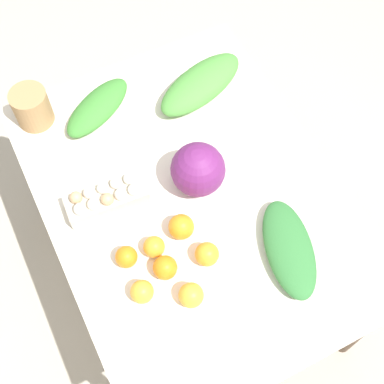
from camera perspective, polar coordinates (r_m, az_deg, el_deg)
name	(u,v)px	position (r m, az deg, el deg)	size (l,w,h in m)	color
ground_plane	(192,271)	(2.45, 0.00, -8.40)	(8.00, 8.00, 0.00)	#B2A899
dining_table	(192,207)	(1.87, 0.00, -1.66)	(1.29, 0.95, 0.73)	silver
cabbage_purple	(198,170)	(1.73, 0.64, 2.42)	(0.18, 0.18, 0.18)	#6B2366
egg_carton	(106,198)	(1.75, -9.12, -0.61)	(0.12, 0.27, 0.09)	beige
paper_bag	(32,107)	(1.98, -16.71, 8.65)	(0.13, 0.13, 0.14)	#A87F51
greens_bunch_dandelion	(98,107)	(1.97, -10.03, 8.89)	(0.31, 0.12, 0.07)	#3D8433
greens_bunch_beet_tops	(289,248)	(1.69, 10.31, -5.95)	(0.34, 0.15, 0.07)	#337538
greens_bunch_scallion	(201,84)	(1.99, 0.94, 11.44)	(0.38, 0.15, 0.09)	#4C933D
orange_0	(207,254)	(1.65, 1.60, -6.65)	(0.08, 0.08, 0.08)	orange
orange_1	(181,227)	(1.69, -1.16, -3.73)	(0.08, 0.08, 0.08)	orange
orange_2	(142,292)	(1.62, -5.36, -10.54)	(0.07, 0.07, 0.07)	#F9A833
orange_3	(126,257)	(1.67, -7.02, -6.89)	(0.07, 0.07, 0.07)	orange
orange_4	(165,268)	(1.64, -2.89, -8.06)	(0.08, 0.08, 0.08)	orange
orange_5	(191,295)	(1.61, -0.10, -10.95)	(0.08, 0.08, 0.08)	#F9A833
orange_6	(154,247)	(1.67, -4.07, -5.85)	(0.07, 0.07, 0.07)	orange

